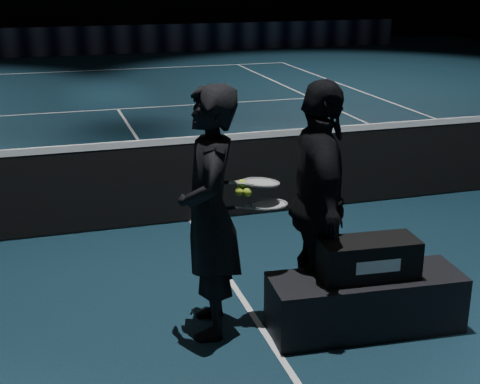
# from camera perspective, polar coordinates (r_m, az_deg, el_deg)

# --- Properties ---
(floor) EXTENTS (36.00, 36.00, 0.00)m
(floor) POSITION_cam_1_polar(r_m,az_deg,el_deg) (7.35, -4.20, -2.48)
(floor) COLOR black
(floor) RESTS_ON ground
(court_lines) EXTENTS (10.98, 23.78, 0.01)m
(court_lines) POSITION_cam_1_polar(r_m,az_deg,el_deg) (7.35, -4.20, -2.45)
(court_lines) COLOR white
(court_lines) RESTS_ON floor
(net_mesh) EXTENTS (12.80, 0.02, 0.86)m
(net_mesh) POSITION_cam_1_polar(r_m,az_deg,el_deg) (7.20, -4.29, 0.86)
(net_mesh) COLOR black
(net_mesh) RESTS_ON floor
(net_tape) EXTENTS (12.80, 0.03, 0.07)m
(net_tape) POSITION_cam_1_polar(r_m,az_deg,el_deg) (7.08, -4.37, 4.45)
(net_tape) COLOR white
(net_tape) RESTS_ON net_mesh
(sponsor_backdrop) EXTENTS (22.00, 0.15, 0.90)m
(sponsor_backdrop) POSITION_cam_1_polar(r_m,az_deg,el_deg) (22.36, -13.40, 12.45)
(sponsor_backdrop) COLOR black
(sponsor_backdrop) RESTS_ON floor
(player_bench) EXTENTS (1.50, 0.60, 0.44)m
(player_bench) POSITION_cam_1_polar(r_m,az_deg,el_deg) (5.23, 10.64, -9.24)
(player_bench) COLOR black
(player_bench) RESTS_ON floor
(racket_bag) EXTENTS (0.76, 0.37, 0.29)m
(racket_bag) POSITION_cam_1_polar(r_m,az_deg,el_deg) (5.08, 10.89, -5.56)
(racket_bag) COLOR black
(racket_bag) RESTS_ON player_bench
(bag_signature) EXTENTS (0.34, 0.03, 0.10)m
(bag_signature) POSITION_cam_1_polar(r_m,az_deg,el_deg) (4.95, 11.74, -6.27)
(bag_signature) COLOR white
(bag_signature) RESTS_ON racket_bag
(player_a) EXTENTS (0.58, 0.77, 1.88)m
(player_a) POSITION_cam_1_polar(r_m,az_deg,el_deg) (4.85, -2.62, -1.86)
(player_a) COLOR black
(player_a) RESTS_ON floor
(player_b) EXTENTS (0.68, 1.17, 1.88)m
(player_b) POSITION_cam_1_polar(r_m,az_deg,el_deg) (5.09, 6.77, -0.99)
(player_b) COLOR black
(player_b) RESTS_ON floor
(racket_lower) EXTENTS (0.69, 0.24, 0.03)m
(racket_lower) POSITION_cam_1_polar(r_m,az_deg,el_deg) (4.95, 2.47, -1.07)
(racket_lower) COLOR black
(racket_lower) RESTS_ON player_a
(racket_upper) EXTENTS (0.69, 0.25, 0.10)m
(racket_upper) POSITION_cam_1_polar(r_m,az_deg,el_deg) (4.92, 1.80, 0.81)
(racket_upper) COLOR black
(racket_upper) RESTS_ON player_b
(tennis_balls) EXTENTS (0.12, 0.10, 0.12)m
(tennis_balls) POSITION_cam_1_polar(r_m,az_deg,el_deg) (4.86, 0.28, 0.22)
(tennis_balls) COLOR #C3DE2F
(tennis_balls) RESTS_ON racket_upper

